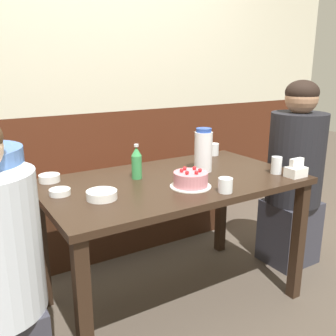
{
  "coord_description": "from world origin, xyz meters",
  "views": [
    {
      "loc": [
        -1.05,
        -1.65,
        1.37
      ],
      "look_at": [
        0.0,
        0.05,
        0.81
      ],
      "focal_mm": 40.0,
      "sensor_mm": 36.0,
      "label": 1
    }
  ],
  "objects_px": {
    "birthday_cake": "(191,180)",
    "soju_bottle": "(137,162)",
    "bench_seat": "(114,217)",
    "bowl_rice_small": "(102,195)",
    "glass_tumbler_short": "(276,165)",
    "bowl_soup_white": "(49,178)",
    "glass_water_tall": "(213,149)",
    "person_grey_tee": "(294,176)",
    "water_pitcher": "(203,150)",
    "napkin_holder": "(296,170)",
    "glass_shot_small": "(225,185)",
    "bowl_side_dish": "(60,192)"
  },
  "relations": [
    {
      "from": "bowl_soup_white",
      "to": "glass_shot_small",
      "type": "height_order",
      "value": "glass_shot_small"
    },
    {
      "from": "birthday_cake",
      "to": "bowl_side_dish",
      "type": "distance_m",
      "value": 0.65
    },
    {
      "from": "birthday_cake",
      "to": "person_grey_tee",
      "type": "distance_m",
      "value": 0.98
    },
    {
      "from": "birthday_cake",
      "to": "napkin_holder",
      "type": "distance_m",
      "value": 0.62
    },
    {
      "from": "birthday_cake",
      "to": "soju_bottle",
      "type": "bearing_deg",
      "value": 121.28
    },
    {
      "from": "glass_water_tall",
      "to": "bowl_soup_white",
      "type": "bearing_deg",
      "value": -178.97
    },
    {
      "from": "bench_seat",
      "to": "birthday_cake",
      "type": "relative_size",
      "value": 8.54
    },
    {
      "from": "bowl_soup_white",
      "to": "glass_shot_small",
      "type": "relative_size",
      "value": 1.55
    },
    {
      "from": "bowl_soup_white",
      "to": "bench_seat",
      "type": "bearing_deg",
      "value": 41.94
    },
    {
      "from": "soju_bottle",
      "to": "bowl_soup_white",
      "type": "distance_m",
      "value": 0.47
    },
    {
      "from": "birthday_cake",
      "to": "person_grey_tee",
      "type": "bearing_deg",
      "value": 7.89
    },
    {
      "from": "glass_shot_small",
      "to": "bench_seat",
      "type": "bearing_deg",
      "value": 95.12
    },
    {
      "from": "glass_shot_small",
      "to": "person_grey_tee",
      "type": "distance_m",
      "value": 0.92
    },
    {
      "from": "birthday_cake",
      "to": "bowl_side_dish",
      "type": "height_order",
      "value": "birthday_cake"
    },
    {
      "from": "bench_seat",
      "to": "napkin_holder",
      "type": "height_order",
      "value": "napkin_holder"
    },
    {
      "from": "birthday_cake",
      "to": "glass_water_tall",
      "type": "relative_size",
      "value": 2.6
    },
    {
      "from": "bench_seat",
      "to": "bowl_rice_small",
      "type": "xyz_separation_m",
      "value": [
        -0.45,
        -0.92,
        0.55
      ]
    },
    {
      "from": "birthday_cake",
      "to": "bowl_rice_small",
      "type": "bearing_deg",
      "value": 171.09
    },
    {
      "from": "napkin_holder",
      "to": "bowl_side_dish",
      "type": "relative_size",
      "value": 1.09
    },
    {
      "from": "glass_shot_small",
      "to": "person_grey_tee",
      "type": "bearing_deg",
      "value": 18.63
    },
    {
      "from": "water_pitcher",
      "to": "bowl_soup_white",
      "type": "relative_size",
      "value": 2.28
    },
    {
      "from": "water_pitcher",
      "to": "bowl_side_dish",
      "type": "relative_size",
      "value": 2.5
    },
    {
      "from": "water_pitcher",
      "to": "glass_water_tall",
      "type": "relative_size",
      "value": 3.11
    },
    {
      "from": "napkin_holder",
      "to": "bowl_soup_white",
      "type": "bearing_deg",
      "value": 152.24
    },
    {
      "from": "water_pitcher",
      "to": "soju_bottle",
      "type": "xyz_separation_m",
      "value": [
        -0.4,
        0.07,
        -0.03
      ]
    },
    {
      "from": "bowl_soup_white",
      "to": "bowl_side_dish",
      "type": "xyz_separation_m",
      "value": [
        -0.01,
        -0.24,
        -0.0
      ]
    },
    {
      "from": "napkin_holder",
      "to": "glass_tumbler_short",
      "type": "xyz_separation_m",
      "value": [
        -0.05,
        0.1,
        0.01
      ]
    },
    {
      "from": "bench_seat",
      "to": "soju_bottle",
      "type": "xyz_separation_m",
      "value": [
        -0.16,
        -0.72,
        0.62
      ]
    },
    {
      "from": "bowl_rice_small",
      "to": "glass_tumbler_short",
      "type": "height_order",
      "value": "glass_tumbler_short"
    },
    {
      "from": "bowl_soup_white",
      "to": "napkin_holder",
      "type": "bearing_deg",
      "value": -27.76
    },
    {
      "from": "bench_seat",
      "to": "soju_bottle",
      "type": "height_order",
      "value": "soju_bottle"
    },
    {
      "from": "glass_shot_small",
      "to": "glass_water_tall",
      "type": "bearing_deg",
      "value": 56.09
    },
    {
      "from": "bowl_side_dish",
      "to": "napkin_holder",
      "type": "bearing_deg",
      "value": -17.89
    },
    {
      "from": "bowl_rice_small",
      "to": "glass_water_tall",
      "type": "bearing_deg",
      "value": 22.99
    },
    {
      "from": "birthday_cake",
      "to": "glass_tumbler_short",
      "type": "xyz_separation_m",
      "value": [
        0.56,
        -0.06,
        0.01
      ]
    },
    {
      "from": "soju_bottle",
      "to": "napkin_holder",
      "type": "xyz_separation_m",
      "value": [
        0.77,
        -0.43,
        -0.05
      ]
    },
    {
      "from": "birthday_cake",
      "to": "soju_bottle",
      "type": "relative_size",
      "value": 1.1
    },
    {
      "from": "water_pitcher",
      "to": "soju_bottle",
      "type": "relative_size",
      "value": 1.32
    },
    {
      "from": "bench_seat",
      "to": "person_grey_tee",
      "type": "height_order",
      "value": "person_grey_tee"
    },
    {
      "from": "soju_bottle",
      "to": "napkin_holder",
      "type": "relative_size",
      "value": 1.75
    },
    {
      "from": "birthday_cake",
      "to": "glass_tumbler_short",
      "type": "bearing_deg",
      "value": -5.88
    },
    {
      "from": "water_pitcher",
      "to": "soju_bottle",
      "type": "bearing_deg",
      "value": 170.16
    },
    {
      "from": "glass_shot_small",
      "to": "bowl_side_dish",
      "type": "bearing_deg",
      "value": 151.1
    },
    {
      "from": "bench_seat",
      "to": "bowl_soup_white",
      "type": "bearing_deg",
      "value": -138.06
    },
    {
      "from": "bench_seat",
      "to": "glass_tumbler_short",
      "type": "distance_m",
      "value": 1.32
    },
    {
      "from": "bowl_soup_white",
      "to": "person_grey_tee",
      "type": "height_order",
      "value": "person_grey_tee"
    },
    {
      "from": "glass_tumbler_short",
      "to": "bowl_soup_white",
      "type": "bearing_deg",
      "value": 155.38
    },
    {
      "from": "birthday_cake",
      "to": "soju_bottle",
      "type": "distance_m",
      "value": 0.33
    },
    {
      "from": "bowl_rice_small",
      "to": "bowl_side_dish",
      "type": "xyz_separation_m",
      "value": [
        -0.15,
        0.16,
        -0.01
      ]
    },
    {
      "from": "water_pitcher",
      "to": "glass_tumbler_short",
      "type": "height_order",
      "value": "water_pitcher"
    }
  ]
}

